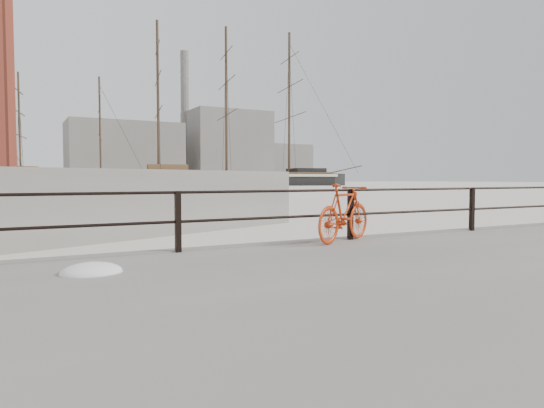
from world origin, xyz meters
name	(u,v)px	position (x,y,z in m)	size (l,w,h in m)	color
ground	(466,245)	(0.00, 0.00, 0.00)	(400.00, 400.00, 0.00)	white
guardrail	(472,209)	(0.00, -0.15, 0.85)	(28.00, 0.10, 1.00)	black
bicycle	(344,213)	(-3.81, -0.37, 0.91)	(1.84, 0.28, 1.11)	#B52F0C
barque_black	(227,186)	(32.24, 91.14, 0.00)	(64.18, 21.01, 36.03)	black
schooner_mid	(62,188)	(-2.41, 76.90, 0.00)	(26.18, 11.08, 19.08)	white
industrial_west	(124,154)	(20.00, 140.00, 9.00)	(32.00, 18.00, 18.00)	gray
industrial_mid	(227,148)	(55.00, 145.00, 12.00)	(26.00, 20.00, 24.00)	gray
industrial_east	(279,164)	(78.00, 150.00, 7.00)	(20.00, 16.00, 14.00)	gray
smokestack	(185,118)	(42.00, 150.00, 22.00)	(2.80, 2.80, 44.00)	gray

